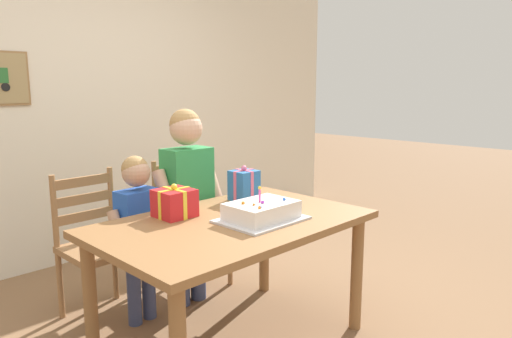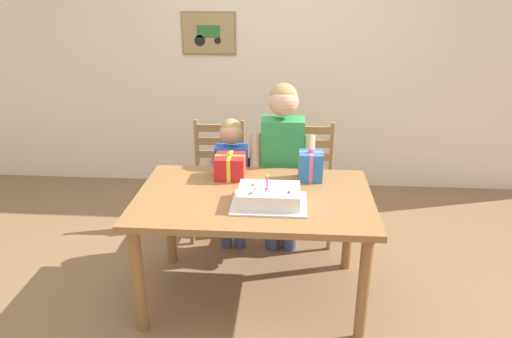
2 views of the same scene
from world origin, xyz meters
TOP-DOWN VIEW (x-y plane):
  - back_wall at (-0.00, 1.95)m, footprint 6.40×0.11m
  - dining_table at (0.00, 0.00)m, footprint 1.45×0.92m
  - birthday_cake at (0.10, -0.12)m, footprint 0.44×0.34m
  - gift_box_red_large at (0.35, 0.28)m, footprint 0.16×0.15m
  - gift_box_beside_cake at (-0.18, 0.28)m, footprint 0.20×0.20m
  - chair_left at (-0.36, 0.86)m, footprint 0.43×0.43m
  - chair_right at (0.36, 0.86)m, footprint 0.44×0.44m
  - child_older at (0.16, 0.61)m, footprint 0.47×0.26m
  - child_younger at (-0.21, 0.61)m, footprint 0.39×0.23m

SIDE VIEW (x-z plane):
  - chair_left at x=-0.36m, z-range 0.01..0.93m
  - chair_right at x=0.36m, z-range 0.01..0.93m
  - child_younger at x=-0.21m, z-range 0.11..1.15m
  - dining_table at x=0.00m, z-range 0.27..1.01m
  - birthday_cake at x=0.10m, z-range 0.69..0.88m
  - child_older at x=0.16m, z-range 0.14..1.45m
  - gift_box_beside_cake at x=-0.18m, z-range 0.72..0.91m
  - gift_box_red_large at x=0.35m, z-range 0.72..0.94m
  - back_wall at x=0.00m, z-range 0.00..2.60m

